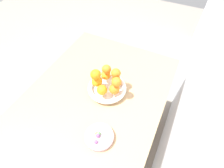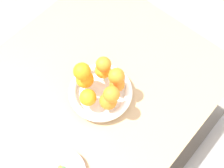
{
  "view_description": "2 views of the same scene",
  "coord_description": "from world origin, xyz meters",
  "px_view_note": "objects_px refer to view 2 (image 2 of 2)",
  "views": [
    {
      "loc": [
        0.45,
        0.34,
        1.55
      ],
      "look_at": [
        -0.09,
        0.08,
        0.83
      ],
      "focal_mm": 28.0,
      "sensor_mm": 36.0,
      "label": 1
    },
    {
      "loc": [
        0.17,
        0.34,
        1.65
      ],
      "look_at": [
        -0.12,
        0.09,
        0.86
      ],
      "focal_mm": 45.0,
      "sensor_mm": 36.0,
      "label": 2
    }
  ],
  "objects_px": {
    "orange_6": "(82,71)",
    "candy_ball_2": "(60,168)",
    "orange_2": "(85,79)",
    "orange_5": "(116,76)",
    "orange_3": "(88,97)",
    "dining_table": "(74,115)",
    "orange_1": "(103,70)",
    "orange_0": "(117,84)",
    "orange_4": "(108,101)",
    "orange_8": "(104,64)",
    "orange_7": "(111,94)",
    "fruit_bowl": "(101,92)"
  },
  "relations": [
    {
      "from": "orange_4",
      "to": "candy_ball_2",
      "type": "xyz_separation_m",
      "value": [
        0.25,
        0.03,
        -0.04
      ]
    },
    {
      "from": "orange_2",
      "to": "orange_6",
      "type": "distance_m",
      "value": 0.06
    },
    {
      "from": "orange_5",
      "to": "orange_6",
      "type": "height_order",
      "value": "orange_6"
    },
    {
      "from": "dining_table",
      "to": "orange_2",
      "type": "bearing_deg",
      "value": -176.51
    },
    {
      "from": "dining_table",
      "to": "orange_6",
      "type": "relative_size",
      "value": 19.22
    },
    {
      "from": "orange_3",
      "to": "orange_4",
      "type": "height_order",
      "value": "orange_4"
    },
    {
      "from": "orange_4",
      "to": "orange_6",
      "type": "height_order",
      "value": "orange_6"
    },
    {
      "from": "orange_1",
      "to": "orange_3",
      "type": "xyz_separation_m",
      "value": [
        0.11,
        0.03,
        0.0
      ]
    },
    {
      "from": "orange_6",
      "to": "orange_8",
      "type": "distance_m",
      "value": 0.07
    },
    {
      "from": "orange_2",
      "to": "orange_3",
      "type": "relative_size",
      "value": 1.08
    },
    {
      "from": "dining_table",
      "to": "orange_2",
      "type": "height_order",
      "value": "orange_2"
    },
    {
      "from": "orange_4",
      "to": "orange_1",
      "type": "bearing_deg",
      "value": -129.4
    },
    {
      "from": "fruit_bowl",
      "to": "orange_0",
      "type": "relative_size",
      "value": 4.18
    },
    {
      "from": "orange_1",
      "to": "candy_ball_2",
      "type": "bearing_deg",
      "value": 19.55
    },
    {
      "from": "dining_table",
      "to": "fruit_bowl",
      "type": "xyz_separation_m",
      "value": [
        -0.1,
        0.05,
        0.11
      ]
    },
    {
      "from": "orange_3",
      "to": "candy_ball_2",
      "type": "relative_size",
      "value": 3.6
    },
    {
      "from": "fruit_bowl",
      "to": "orange_1",
      "type": "height_order",
      "value": "orange_1"
    },
    {
      "from": "orange_6",
      "to": "candy_ball_2",
      "type": "distance_m",
      "value": 0.3
    },
    {
      "from": "orange_6",
      "to": "dining_table",
      "type": "bearing_deg",
      "value": 4.36
    },
    {
      "from": "dining_table",
      "to": "orange_5",
      "type": "height_order",
      "value": "orange_5"
    },
    {
      "from": "orange_2",
      "to": "orange_6",
      "type": "xyz_separation_m",
      "value": [
        0.0,
        -0.0,
        0.06
      ]
    },
    {
      "from": "orange_4",
      "to": "orange_5",
      "type": "xyz_separation_m",
      "value": [
        -0.07,
        -0.02,
        0.05
      ]
    },
    {
      "from": "candy_ball_2",
      "to": "orange_1",
      "type": "bearing_deg",
      "value": -160.45
    },
    {
      "from": "orange_3",
      "to": "orange_1",
      "type": "bearing_deg",
      "value": -164.06
    },
    {
      "from": "orange_0",
      "to": "orange_4",
      "type": "relative_size",
      "value": 0.9
    },
    {
      "from": "dining_table",
      "to": "orange_8",
      "type": "distance_m",
      "value": 0.26
    },
    {
      "from": "orange_1",
      "to": "candy_ball_2",
      "type": "xyz_separation_m",
      "value": [
        0.32,
        0.11,
        -0.04
      ]
    },
    {
      "from": "orange_5",
      "to": "fruit_bowl",
      "type": "bearing_deg",
      "value": -36.06
    },
    {
      "from": "orange_2",
      "to": "orange_8",
      "type": "bearing_deg",
      "value": 154.85
    },
    {
      "from": "orange_6",
      "to": "candy_ball_2",
      "type": "xyz_separation_m",
      "value": [
        0.25,
        0.14,
        -0.1
      ]
    },
    {
      "from": "orange_5",
      "to": "orange_6",
      "type": "distance_m",
      "value": 0.11
    },
    {
      "from": "orange_1",
      "to": "candy_ball_2",
      "type": "height_order",
      "value": "orange_1"
    },
    {
      "from": "fruit_bowl",
      "to": "orange_6",
      "type": "height_order",
      "value": "orange_6"
    },
    {
      "from": "orange_8",
      "to": "candy_ball_2",
      "type": "distance_m",
      "value": 0.35
    },
    {
      "from": "orange_6",
      "to": "orange_7",
      "type": "xyz_separation_m",
      "value": [
        -0.0,
        0.12,
        -0.01
      ]
    },
    {
      "from": "orange_1",
      "to": "orange_6",
      "type": "distance_m",
      "value": 0.1
    },
    {
      "from": "orange_4",
      "to": "orange_2",
      "type": "bearing_deg",
      "value": -93.3
    },
    {
      "from": "dining_table",
      "to": "orange_1",
      "type": "bearing_deg",
      "value": 173.73
    },
    {
      "from": "fruit_bowl",
      "to": "orange_8",
      "type": "bearing_deg",
      "value": -151.41
    },
    {
      "from": "candy_ball_2",
      "to": "orange_2",
      "type": "bearing_deg",
      "value": -151.91
    },
    {
      "from": "orange_4",
      "to": "orange_5",
      "type": "bearing_deg",
      "value": -160.85
    },
    {
      "from": "orange_0",
      "to": "orange_6",
      "type": "distance_m",
      "value": 0.13
    },
    {
      "from": "orange_0",
      "to": "orange_2",
      "type": "relative_size",
      "value": 0.86
    },
    {
      "from": "orange_2",
      "to": "orange_5",
      "type": "relative_size",
      "value": 1.14
    },
    {
      "from": "candy_ball_2",
      "to": "orange_5",
      "type": "bearing_deg",
      "value": -171.23
    },
    {
      "from": "orange_1",
      "to": "orange_6",
      "type": "bearing_deg",
      "value": -18.04
    },
    {
      "from": "orange_8",
      "to": "orange_5",
      "type": "bearing_deg",
      "value": 86.67
    },
    {
      "from": "dining_table",
      "to": "orange_1",
      "type": "relative_size",
      "value": 19.48
    },
    {
      "from": "fruit_bowl",
      "to": "orange_2",
      "type": "height_order",
      "value": "orange_2"
    },
    {
      "from": "orange_2",
      "to": "orange_3",
      "type": "xyz_separation_m",
      "value": [
        0.04,
        0.05,
        -0.0
      ]
    }
  ]
}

